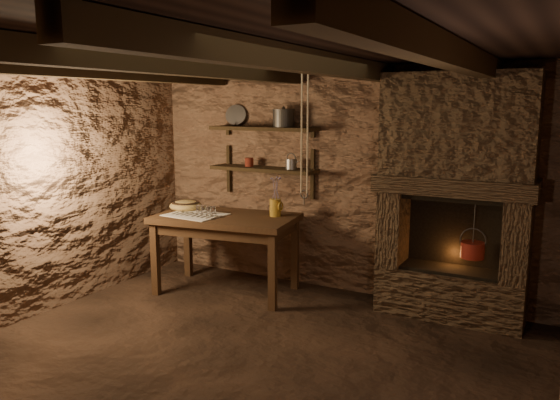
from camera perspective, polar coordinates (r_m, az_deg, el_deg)
The scene contains 23 objects.
floor at distance 4.52m, azimuth -4.34°, elevation -16.51°, with size 4.50×4.50×0.00m, color black.
back_wall at distance 5.88m, azimuth 6.21°, elevation 1.95°, with size 4.50×0.04×2.40m, color brown.
left_wall at distance 5.67m, azimuth -23.94°, elevation 0.86°, with size 0.04×4.00×2.40m, color brown.
ceiling at distance 4.07m, azimuth -4.80°, elevation 15.41°, with size 4.50×4.00×0.04m, color black.
beam_far_left at distance 5.04m, azimuth -19.52°, elevation 12.79°, with size 0.14×3.95×0.16m, color black.
beam_mid_left at distance 4.35m, azimuth -10.44°, elevation 13.73°, with size 0.14×3.95×0.16m, color black.
beam_mid_right at distance 3.81m, azimuth 1.71°, elevation 14.45°, with size 0.14×3.95×0.16m, color black.
beam_far_right at distance 3.47m, azimuth 17.08°, elevation 14.47°, with size 0.14×3.95×0.16m, color black.
shelf_lower at distance 6.10m, azimuth -1.76°, elevation 3.25°, with size 1.25×0.30×0.04m, color black.
shelf_upper at distance 6.06m, azimuth -1.78°, elevation 7.47°, with size 1.25×0.30×0.04m, color black.
hearth at distance 5.30m, azimuth 17.80°, elevation 0.95°, with size 1.43×0.51×2.30m.
work_table at distance 5.93m, azimuth -5.64°, elevation -5.31°, with size 1.59×1.06×0.85m.
linen_cloth at distance 5.90m, azimuth -8.81°, elevation -1.53°, with size 0.59×0.48×0.01m, color white.
pewter_cutlery_row at distance 5.88m, azimuth -8.92°, elevation -1.47°, with size 0.49×0.19×0.01m, color #9A968C, non-canonical shape.
drinking_glasses at distance 5.97m, azimuth -8.01°, elevation -0.96°, with size 0.19×0.06×0.08m, color white, non-canonical shape.
stoneware_jug at distance 5.74m, azimuth -0.47°, elevation 0.08°, with size 0.15×0.15×0.43m.
wooden_bowl at distance 6.22m, azimuth -9.82°, elevation -0.60°, with size 0.36×0.36×0.13m, color #A38647.
iron_stockpot at distance 5.93m, azimuth 0.38°, elevation 8.46°, with size 0.23×0.23×0.17m, color #292725.
tin_pan at distance 6.37m, azimuth -4.62°, elevation 8.83°, with size 0.24×0.24×0.03m, color #969591.
small_kettle at distance 5.92m, azimuth 1.17°, elevation 3.78°, with size 0.16×0.12×0.17m, color #969591, non-canonical shape.
rusty_tin at distance 6.19m, azimuth -3.24°, elevation 3.97°, with size 0.10×0.10×0.10m, color #521710.
red_pot at distance 5.32m, azimuth 19.48°, elevation -4.84°, with size 0.25×0.25×0.54m.
hanging_ropes at distance 4.94m, azimuth 2.59°, elevation 7.49°, with size 0.08×0.08×1.20m, color #C6B38B, non-canonical shape.
Camera 1 is at (2.23, -3.38, 2.01)m, focal length 35.00 mm.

